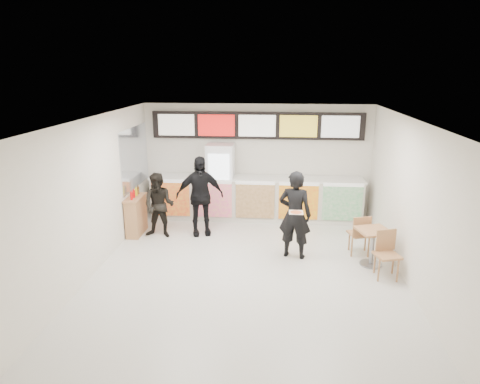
# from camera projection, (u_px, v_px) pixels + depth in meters

# --- Properties ---
(floor) EXTENTS (7.00, 7.00, 0.00)m
(floor) POSITION_uv_depth(u_px,v_px,m) (248.00, 271.00, 8.50)
(floor) COLOR beige
(floor) RESTS_ON ground
(ceiling) EXTENTS (7.00, 7.00, 0.00)m
(ceiling) POSITION_uv_depth(u_px,v_px,m) (248.00, 119.00, 7.66)
(ceiling) COLOR white
(ceiling) RESTS_ON wall_back
(wall_back) EXTENTS (6.00, 0.00, 6.00)m
(wall_back) POSITION_uv_depth(u_px,v_px,m) (257.00, 161.00, 11.43)
(wall_back) COLOR silver
(wall_back) RESTS_ON floor
(wall_left) EXTENTS (0.00, 7.00, 7.00)m
(wall_left) POSITION_uv_depth(u_px,v_px,m) (95.00, 195.00, 8.33)
(wall_left) COLOR silver
(wall_left) RESTS_ON floor
(wall_right) EXTENTS (0.00, 7.00, 7.00)m
(wall_right) POSITION_uv_depth(u_px,v_px,m) (411.00, 203.00, 7.83)
(wall_right) COLOR silver
(wall_right) RESTS_ON floor
(service_counter) EXTENTS (5.56, 0.77, 1.14)m
(service_counter) POSITION_uv_depth(u_px,v_px,m) (256.00, 198.00, 11.30)
(service_counter) COLOR silver
(service_counter) RESTS_ON floor
(menu_board) EXTENTS (5.50, 0.14, 0.70)m
(menu_board) POSITION_uv_depth(u_px,v_px,m) (257.00, 125.00, 11.08)
(menu_board) COLOR black
(menu_board) RESTS_ON wall_back
(drinks_fridge) EXTENTS (0.70, 0.67, 2.00)m
(drinks_fridge) POSITION_uv_depth(u_px,v_px,m) (221.00, 182.00, 11.27)
(drinks_fridge) COLOR white
(drinks_fridge) RESTS_ON floor
(mirror_panel) EXTENTS (0.01, 2.00, 1.50)m
(mirror_panel) POSITION_uv_depth(u_px,v_px,m) (135.00, 157.00, 10.60)
(mirror_panel) COLOR #B2B7BF
(mirror_panel) RESTS_ON wall_left
(customer_main) EXTENTS (0.77, 0.60, 1.88)m
(customer_main) POSITION_uv_depth(u_px,v_px,m) (295.00, 215.00, 8.90)
(customer_main) COLOR black
(customer_main) RESTS_ON floor
(customer_left) EXTENTS (0.81, 0.66, 1.55)m
(customer_left) POSITION_uv_depth(u_px,v_px,m) (159.00, 206.00, 10.04)
(customer_left) COLOR black
(customer_left) RESTS_ON floor
(customer_mid) EXTENTS (1.21, 0.76, 1.92)m
(customer_mid) POSITION_uv_depth(u_px,v_px,m) (200.00, 196.00, 10.15)
(customer_mid) COLOR black
(customer_mid) RESTS_ON floor
(pizza_slice) EXTENTS (0.36, 0.36, 0.02)m
(pizza_slice) POSITION_uv_depth(u_px,v_px,m) (296.00, 212.00, 8.41)
(pizza_slice) COLOR beige
(pizza_slice) RESTS_ON customer_main
(cafe_table) EXTENTS (0.86, 1.61, 0.91)m
(cafe_table) POSITION_uv_depth(u_px,v_px,m) (373.00, 241.00, 8.63)
(cafe_table) COLOR #AC784E
(cafe_table) RESTS_ON floor
(condiment_ledge) EXTENTS (0.34, 0.83, 1.11)m
(condiment_ledge) POSITION_uv_depth(u_px,v_px,m) (136.00, 215.00, 10.29)
(condiment_ledge) COLOR #AC784E
(condiment_ledge) RESTS_ON floor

